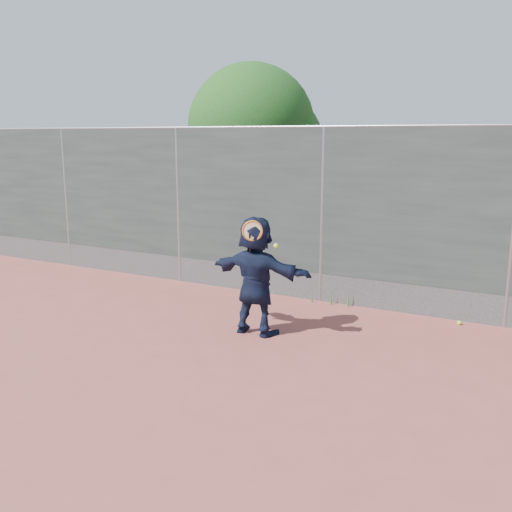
% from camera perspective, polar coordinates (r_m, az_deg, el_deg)
% --- Properties ---
extents(ground, '(80.00, 80.00, 0.00)m').
position_cam_1_polar(ground, '(7.19, -4.18, -11.46)').
color(ground, '#9E4C42').
rests_on(ground, ground).
extents(player, '(1.64, 0.61, 1.74)m').
position_cam_1_polar(player, '(8.24, -0.00, -1.97)').
color(player, '#121B33').
rests_on(player, ground).
extents(ball_ground, '(0.07, 0.07, 0.07)m').
position_cam_1_polar(ball_ground, '(9.35, 19.65, -6.31)').
color(ball_ground, '#CEF135').
rests_on(ball_ground, ground).
extents(fence, '(20.00, 0.06, 3.03)m').
position_cam_1_polar(fence, '(9.81, 6.64, 4.44)').
color(fence, '#38423D').
rests_on(fence, ground).
extents(swing_action, '(0.55, 0.16, 0.51)m').
position_cam_1_polar(swing_action, '(7.89, -0.14, 2.27)').
color(swing_action, orange).
rests_on(swing_action, ground).
extents(tree_left, '(3.15, 3.00, 4.53)m').
position_cam_1_polar(tree_left, '(13.70, 0.23, 12.32)').
color(tree_left, '#382314').
rests_on(tree_left, ground).
extents(weed_clump, '(0.68, 0.07, 0.30)m').
position_cam_1_polar(weed_clump, '(9.90, 7.78, -4.10)').
color(weed_clump, '#387226').
rests_on(weed_clump, ground).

